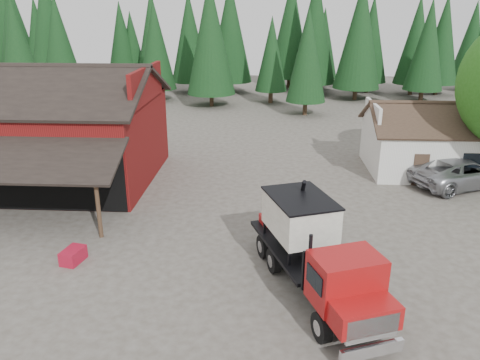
{
  "coord_description": "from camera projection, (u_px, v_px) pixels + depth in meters",
  "views": [
    {
      "loc": [
        2.11,
        -17.39,
        10.17
      ],
      "look_at": [
        0.8,
        5.4,
        1.8
      ],
      "focal_mm": 35.0,
      "sensor_mm": 36.0,
      "label": 1
    }
  ],
  "objects": [
    {
      "name": "near_pine_d",
      "position": [
        210.0,
        37.0,
        49.45
      ],
      "size": [
        5.28,
        5.28,
        13.4
      ],
      "color": "#382619",
      "rests_on": "ground"
    },
    {
      "name": "red_barn",
      "position": [
        54.0,
        138.0,
        28.86
      ],
      "size": [
        12.8,
        13.63,
        7.18
      ],
      "color": "maroon",
      "rests_on": "ground"
    },
    {
      "name": "farmhouse",
      "position": [
        431.0,
        146.0,
        30.82
      ],
      "size": [
        8.6,
        6.42,
        4.65
      ],
      "color": "silver",
      "rests_on": "ground"
    },
    {
      "name": "conifer_backdrop",
      "position": [
        250.0,
        94.0,
        59.28
      ],
      "size": [
        76.0,
        16.0,
        16.0
      ],
      "primitive_type": null,
      "color": "#103216",
      "rests_on": "ground"
    },
    {
      "name": "near_pine_a",
      "position": [
        18.0,
        50.0,
        45.14
      ],
      "size": [
        4.4,
        4.4,
        11.4
      ],
      "color": "#382619",
      "rests_on": "ground"
    },
    {
      "name": "ground",
      "position": [
        214.0,
        263.0,
        19.91
      ],
      "size": [
        120.0,
        120.0,
        0.0
      ],
      "primitive_type": "plane",
      "color": "#4B463B",
      "rests_on": "ground"
    },
    {
      "name": "feed_truck",
      "position": [
        315.0,
        248.0,
        17.42
      ],
      "size": [
        4.95,
        8.68,
        3.8
      ],
      "rotation": [
        0.0,
        0.0,
        0.34
      ],
      "color": "black",
      "rests_on": "ground"
    },
    {
      "name": "silver_car",
      "position": [
        462.0,
        172.0,
        28.22
      ],
      "size": [
        7.06,
        5.32,
        1.78
      ],
      "primitive_type": "imported",
      "rotation": [
        0.0,
        0.0,
        1.99
      ],
      "color": "#A2A3A9",
      "rests_on": "ground"
    },
    {
      "name": "equip_box",
      "position": [
        73.0,
        256.0,
        19.89
      ],
      "size": [
        0.92,
        1.22,
        0.6
      ],
      "primitive_type": "cube",
      "rotation": [
        0.0,
        0.0,
        -0.21
      ],
      "color": "maroon",
      "rests_on": "ground"
    },
    {
      "name": "near_pine_b",
      "position": [
        307.0,
        55.0,
        45.68
      ],
      "size": [
        3.96,
        3.96,
        10.4
      ],
      "color": "#382619",
      "rests_on": "ground"
    }
  ]
}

